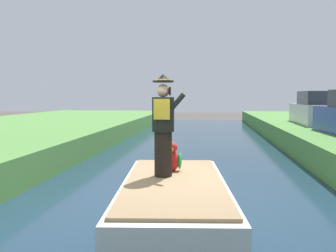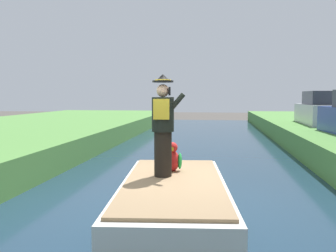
{
  "view_description": "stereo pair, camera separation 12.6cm",
  "coord_description": "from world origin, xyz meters",
  "views": [
    {
      "loc": [
        0.6,
        -6.5,
        2.17
      ],
      "look_at": [
        -0.17,
        0.05,
        1.61
      ],
      "focal_mm": 37.85,
      "sensor_mm": 36.0,
      "label": 1
    },
    {
      "loc": [
        0.72,
        -6.49,
        2.17
      ],
      "look_at": [
        -0.17,
        0.05,
        1.61
      ],
      "focal_mm": 37.85,
      "sensor_mm": 36.0,
      "label": 2
    }
  ],
  "objects": [
    {
      "name": "parked_car_silver",
      "position": [
        5.52,
        10.46,
        1.51
      ],
      "size": [
        1.81,
        4.04,
        1.5
      ],
      "color": "#B7B7BC",
      "rests_on": "grass_bank_far"
    },
    {
      "name": "ground_plane",
      "position": [
        0.0,
        0.0,
        0.0
      ],
      "size": [
        80.0,
        80.0,
        0.0
      ],
      "primitive_type": "plane",
      "color": "#4C4742"
    },
    {
      "name": "person_pirate",
      "position": [
        -0.23,
        -0.19,
        1.64
      ],
      "size": [
        0.61,
        0.42,
        1.85
      ],
      "rotation": [
        0.0,
        0.0,
        -0.29
      ],
      "color": "black",
      "rests_on": "boat"
    },
    {
      "name": "boat",
      "position": [
        0.0,
        -0.48,
        0.4
      ],
      "size": [
        2.19,
        4.35,
        0.61
      ],
      "color": "silver",
      "rests_on": "canal_water"
    },
    {
      "name": "canal_water",
      "position": [
        0.0,
        0.0,
        0.05
      ],
      "size": [
        6.73,
        48.0,
        0.1
      ],
      "primitive_type": "cube",
      "color": "#1E384C",
      "rests_on": "ground"
    },
    {
      "name": "parrot_plush",
      "position": [
        -0.11,
        0.27,
        0.95
      ],
      "size": [
        0.36,
        0.35,
        0.57
      ],
      "color": "red",
      "rests_on": "boat"
    }
  ]
}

